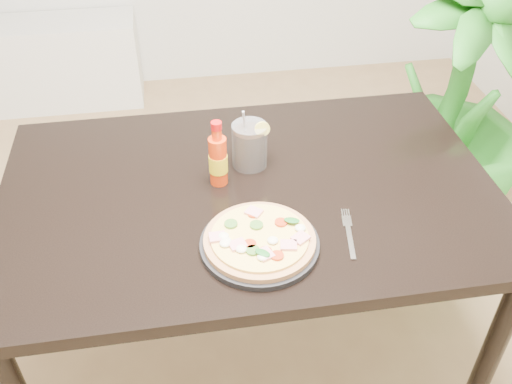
{
  "coord_description": "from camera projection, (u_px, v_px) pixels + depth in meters",
  "views": [
    {
      "loc": [
        0.09,
        -1.14,
        1.75
      ],
      "look_at": [
        0.27,
        -0.01,
        0.83
      ],
      "focal_mm": 40.0,
      "sensor_mm": 36.0,
      "label": 1
    }
  ],
  "objects": [
    {
      "name": "hot_sauce_bottle",
      "position": [
        218.0,
        159.0,
        1.58
      ],
      "size": [
        0.05,
        0.05,
        0.2
      ],
      "rotation": [
        0.0,
        0.0,
        0.05
      ],
      "color": "red",
      "rests_on": "dining_table"
    },
    {
      "name": "floor",
      "position": [
        178.0,
        384.0,
        1.97
      ],
      "size": [
        4.5,
        4.5,
        0.0
      ],
      "primitive_type": "plane",
      "color": "#9E7A51",
      "rests_on": "ground"
    },
    {
      "name": "houseplant",
      "position": [
        452.0,
        109.0,
        2.25
      ],
      "size": [
        0.94,
        0.94,
        1.19
      ],
      "primitive_type": "imported",
      "rotation": [
        0.0,
        0.0,
        0.66
      ],
      "color": "#24751F",
      "rests_on": "ground"
    },
    {
      "name": "fork",
      "position": [
        349.0,
        232.0,
        1.47
      ],
      "size": [
        0.05,
        0.19,
        0.0
      ],
      "rotation": [
        0.0,
        0.0,
        -0.17
      ],
      "color": "silver",
      "rests_on": "dining_table"
    },
    {
      "name": "plate",
      "position": [
        260.0,
        244.0,
        1.42
      ],
      "size": [
        0.3,
        0.3,
        0.02
      ],
      "primitive_type": "cylinder",
      "color": "black",
      "rests_on": "dining_table"
    },
    {
      "name": "dining_table",
      "position": [
        249.0,
        210.0,
        1.67
      ],
      "size": [
        1.4,
        0.9,
        0.75
      ],
      "color": "black",
      "rests_on": "ground"
    },
    {
      "name": "cola_cup",
      "position": [
        250.0,
        146.0,
        1.66
      ],
      "size": [
        0.11,
        0.1,
        0.19
      ],
      "rotation": [
        0.0,
        0.0,
        -0.02
      ],
      "color": "black",
      "rests_on": "dining_table"
    },
    {
      "name": "pizza",
      "position": [
        259.0,
        239.0,
        1.41
      ],
      "size": [
        0.28,
        0.28,
        0.03
      ],
      "color": "tan",
      "rests_on": "plate"
    },
    {
      "name": "plant_pot",
      "position": [
        428.0,
        203.0,
        2.56
      ],
      "size": [
        0.28,
        0.28,
        0.22
      ],
      "primitive_type": "cylinder",
      "color": "brown",
      "rests_on": "ground"
    },
    {
      "name": "media_console",
      "position": [
        17.0,
        66.0,
        3.3
      ],
      "size": [
        1.4,
        0.34,
        0.5
      ],
      "primitive_type": "cube",
      "color": "white",
      "rests_on": "ground"
    }
  ]
}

